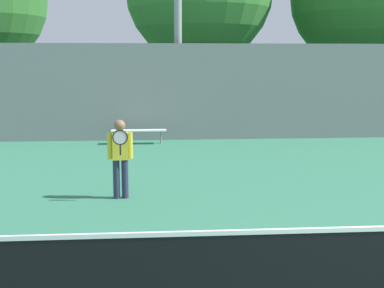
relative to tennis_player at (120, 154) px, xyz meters
The scene contains 3 objects.
tennis_player is the anchor object (origin of this frame).
bench_courtside_far 7.43m from the tennis_player, 88.07° to the left, with size 1.90×0.40×0.49m.
back_fence 8.93m from the tennis_player, 68.98° to the left, with size 24.73×0.06×3.47m.
Camera 1 is at (-2.59, -5.35, 2.86)m, focal length 50.00 mm.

